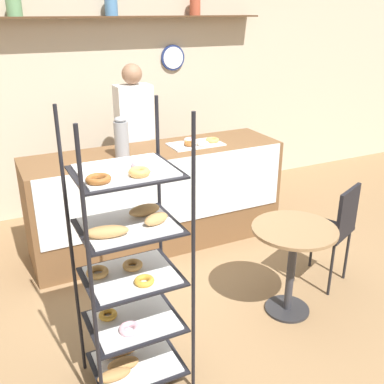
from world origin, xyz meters
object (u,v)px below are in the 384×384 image
(coffee_carafe, at_px, (121,138))
(donut_tray_counter, at_px, (197,143))
(person_worker, at_px, (135,139))
(cafe_table, at_px, (293,250))
(pastry_rack, at_px, (130,276))
(cafe_chair, at_px, (335,225))

(coffee_carafe, xyz_separation_m, donut_tray_counter, (0.78, 0.06, -0.16))
(person_worker, xyz_separation_m, cafe_table, (0.50, -2.04, -0.41))
(pastry_rack, height_order, person_worker, pastry_rack)
(pastry_rack, bearing_deg, person_worker, 69.54)
(cafe_chair, relative_size, coffee_carafe, 2.46)
(cafe_chair, distance_m, coffee_carafe, 1.97)
(cafe_table, relative_size, coffee_carafe, 1.98)
(person_worker, xyz_separation_m, coffee_carafe, (-0.34, -0.63, 0.21))
(cafe_table, distance_m, donut_tray_counter, 1.54)
(cafe_table, xyz_separation_m, cafe_chair, (0.55, 0.15, 0.02))
(cafe_table, xyz_separation_m, coffee_carafe, (-0.84, 1.40, 0.62))
(cafe_chair, distance_m, donut_tray_counter, 1.51)
(cafe_table, relative_size, cafe_chair, 0.80)
(cafe_table, bearing_deg, cafe_chair, 15.58)
(person_worker, bearing_deg, donut_tray_counter, -52.70)
(person_worker, distance_m, coffee_carafe, 0.75)
(pastry_rack, bearing_deg, coffee_carafe, 72.99)
(pastry_rack, xyz_separation_m, donut_tray_counter, (1.26, 1.62, 0.22))
(person_worker, relative_size, coffee_carafe, 4.68)
(pastry_rack, relative_size, person_worker, 1.02)
(cafe_chair, bearing_deg, coffee_carafe, -65.91)
(coffee_carafe, distance_m, donut_tray_counter, 0.80)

